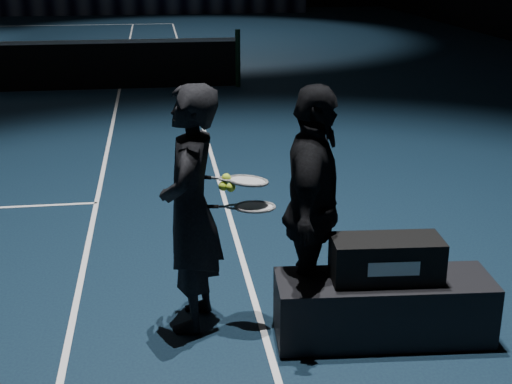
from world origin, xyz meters
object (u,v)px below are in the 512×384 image
player_a (191,210)px  racket_upper (248,181)px  player_b (312,211)px  tennis_balls (227,184)px  player_bench (383,308)px  racket_bag (386,259)px  racket_lower (255,207)px

player_a → racket_upper: bearing=101.4°
player_b → tennis_balls: bearing=97.6°
player_b → player_a: bearing=98.1°
player_bench → player_b: bearing=155.7°
racket_bag → racket_lower: 0.97m
player_bench → racket_upper: bearing=162.2°
racket_bag → tennis_balls: 1.21m
player_a → tennis_balls: size_ratio=14.79×
racket_bag → player_b: (-0.47, 0.25, 0.29)m
player_bench → racket_upper: (-0.91, 0.36, 0.86)m
racket_lower → player_b: bearing=0.0°
player_a → tennis_balls: player_a is taller
player_bench → racket_upper: racket_upper is taller
player_a → player_b: (0.84, -0.13, 0.00)m
racket_bag → player_b: 0.61m
player_bench → racket_bag: bearing=0.0°
racket_lower → racket_bag: bearing=-11.1°
player_a → racket_lower: player_a is taller
racket_lower → tennis_balls: tennis_balls is taller
player_bench → player_b: (-0.47, 0.25, 0.66)m
racket_bag → tennis_balls: (-1.06, 0.35, 0.47)m
racket_bag → tennis_balls: size_ratio=6.27×
racket_bag → racket_upper: racket_upper is taller
tennis_balls → player_bench: bearing=-18.5°
player_b → racket_lower: player_b is taller
player_bench → player_a: bearing=167.6°
player_b → tennis_balls: 0.62m
racket_bag → racket_upper: 1.09m
racket_bag → player_b: bearing=155.7°
player_a → racket_lower: 0.45m
racket_bag → racket_lower: racket_lower is taller
player_bench → tennis_balls: tennis_balls is taller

